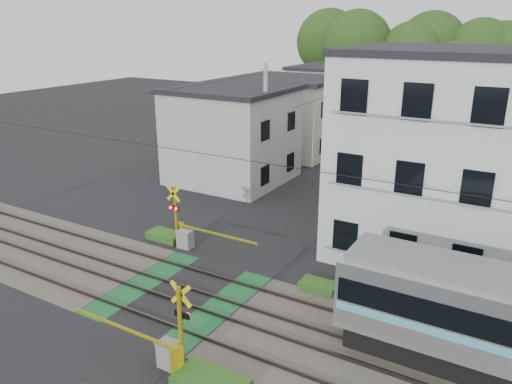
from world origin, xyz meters
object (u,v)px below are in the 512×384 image
Objects in this scene: pedestrian at (372,142)px; crossing_signal_near at (170,349)px; crossing_signal_far at (184,233)px; apartment_block at (461,157)px.

crossing_signal_near is at bearing 109.98° from pedestrian.
crossing_signal_far is 2.50× the size of pedestrian.
crossing_signal_near is 0.46× the size of apartment_block.
crossing_signal_far is (-5.17, 7.31, 0.00)m from crossing_signal_near.
apartment_block is 5.38× the size of pedestrian.
crossing_signal_far reaches higher than pedestrian.
crossing_signal_far is 22.30m from pedestrian.
crossing_signal_far is 13.14m from apartment_block.
crossing_signal_near is 8.95m from crossing_signal_far.
pedestrian is (-3.14, 29.51, 0.24)m from crossing_signal_near.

